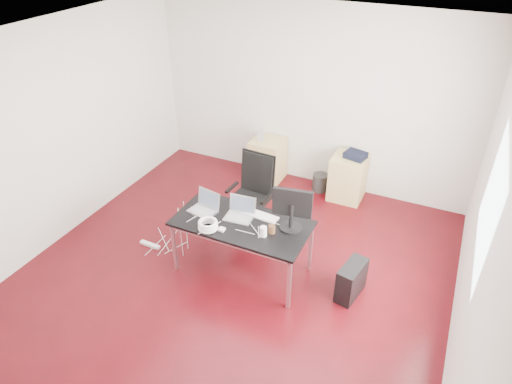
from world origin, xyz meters
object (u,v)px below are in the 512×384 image
at_px(desk, 242,226).
at_px(office_chair, 252,190).
at_px(filing_cabinet_left, 268,160).
at_px(pc_tower, 351,280).
at_px(filing_cabinet_right, 348,177).

bearing_deg(desk, office_chair, 107.82).
distance_m(desk, office_chair, 0.91).
relative_size(office_chair, filing_cabinet_left, 1.54).
relative_size(desk, pc_tower, 3.56).
height_order(filing_cabinet_right, pc_tower, filing_cabinet_right).
relative_size(office_chair, pc_tower, 2.40).
bearing_deg(office_chair, desk, -68.56).
xyz_separation_m(desk, office_chair, (-0.28, 0.86, -0.07)).
bearing_deg(office_chair, filing_cabinet_right, 56.72).
bearing_deg(filing_cabinet_right, office_chair, -126.89).
distance_m(filing_cabinet_left, pc_tower, 2.83).
height_order(desk, filing_cabinet_right, desk).
distance_m(office_chair, pc_tower, 1.80).
xyz_separation_m(office_chair, pc_tower, (1.60, -0.72, -0.39)).
bearing_deg(office_chair, filing_cabinet_left, 108.69).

